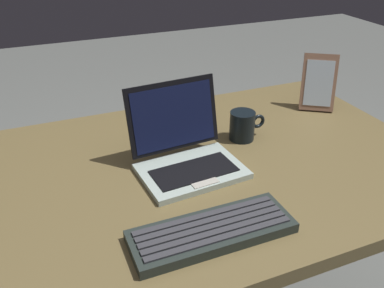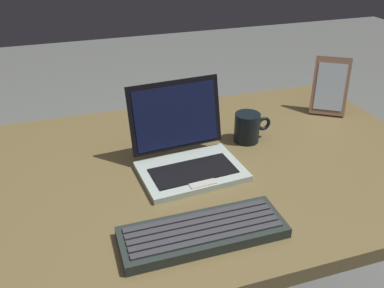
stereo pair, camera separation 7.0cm
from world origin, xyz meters
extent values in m
cube|color=brown|center=(0.00, 0.00, 0.69)|extent=(1.30, 0.84, 0.04)
cylinder|color=black|center=(-0.59, 0.36, 0.33)|extent=(0.06, 0.06, 0.67)
cylinder|color=black|center=(0.59, 0.36, 0.33)|extent=(0.06, 0.06, 0.67)
cube|color=#AEC0B6|center=(-0.04, -0.04, 0.71)|extent=(0.27, 0.20, 0.02)
cube|color=black|center=(-0.04, -0.05, 0.72)|extent=(0.22, 0.12, 0.00)
cube|color=#BCB8AA|center=(-0.03, -0.11, 0.72)|extent=(0.07, 0.03, 0.00)
cube|color=black|center=(-0.05, 0.07, 0.83)|extent=(0.26, 0.07, 0.18)
cube|color=black|center=(-0.04, 0.07, 0.82)|extent=(0.23, 0.06, 0.16)
cube|color=silver|center=(-0.04, 0.07, 0.81)|extent=(0.22, 0.02, 0.01)
cube|color=#262F2B|center=(-0.09, -0.27, 0.72)|extent=(0.35, 0.12, 0.02)
cube|color=#38383D|center=(-0.09, -0.31, 0.73)|extent=(0.32, 0.02, 0.00)
cube|color=#38383D|center=(-0.09, -0.29, 0.73)|extent=(0.32, 0.02, 0.00)
cube|color=#38383D|center=(-0.09, -0.27, 0.73)|extent=(0.32, 0.02, 0.00)
cube|color=#38383D|center=(-0.09, -0.25, 0.73)|extent=(0.32, 0.02, 0.00)
cube|color=#38383D|center=(-0.09, -0.23, 0.73)|extent=(0.32, 0.02, 0.00)
cube|color=#8E644D|center=(0.51, 0.18, 0.80)|extent=(0.13, 0.12, 0.18)
cube|color=silver|center=(0.51, 0.17, 0.80)|extent=(0.10, 0.09, 0.15)
cube|color=#8E644D|center=(0.53, 0.21, 0.72)|extent=(0.02, 0.02, 0.03)
cylinder|color=black|center=(0.17, 0.08, 0.75)|extent=(0.07, 0.07, 0.09)
torus|color=black|center=(0.23, 0.08, 0.75)|extent=(0.04, 0.01, 0.04)
camera|label=1|loc=(-0.38, -0.87, 1.30)|focal=38.86mm
camera|label=2|loc=(-0.32, -0.89, 1.30)|focal=38.86mm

